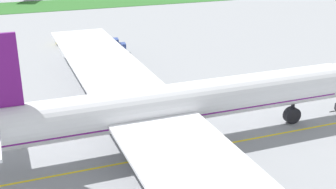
{
  "coord_description": "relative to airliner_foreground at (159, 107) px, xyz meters",
  "views": [
    {
      "loc": [
        -20.84,
        -46.08,
        25.42
      ],
      "look_at": [
        -0.07,
        7.63,
        3.39
      ],
      "focal_mm": 47.0,
      "sensor_mm": 36.0,
      "label": 1
    }
  ],
  "objects": [
    {
      "name": "ground_plane",
      "position": [
        4.39,
        0.48,
        -5.31
      ],
      "size": [
        600.0,
        600.0,
        0.0
      ],
      "primitive_type": "plane",
      "color": "gray",
      "rests_on": "ground"
    },
    {
      "name": "apron_taxi_line",
      "position": [
        4.39,
        -2.35,
        -5.3
      ],
      "size": [
        280.0,
        0.36,
        0.01
      ],
      "primitive_type": "cube",
      "color": "yellow",
      "rests_on": "ground"
    },
    {
      "name": "grass_median_strip",
      "position": [
        4.39,
        111.06,
        -5.26
      ],
      "size": [
        320.0,
        24.0,
        0.1
      ],
      "primitive_type": "cube",
      "color": "#2D6628",
      "rests_on": "ground"
    },
    {
      "name": "airliner_foreground",
      "position": [
        0.0,
        0.0,
        0.0
      ],
      "size": [
        57.26,
        92.65,
        15.63
      ],
      "color": "white",
      "rests_on": "ground"
    },
    {
      "name": "service_truck_fuel_bowser",
      "position": [
        4.95,
        43.81,
        -3.63
      ],
      "size": [
        6.34,
        3.22,
        3.19
      ],
      "color": "#33478C",
      "rests_on": "ground"
    },
    {
      "name": "service_truck_catering_van",
      "position": [
        -2.6,
        55.31,
        -3.8
      ],
      "size": [
        5.01,
        3.2,
        2.77
      ],
      "color": "yellow",
      "rests_on": "ground"
    }
  ]
}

